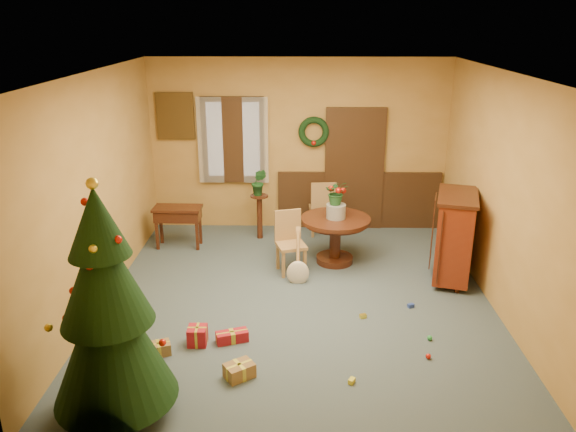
{
  "coord_description": "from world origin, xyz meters",
  "views": [
    {
      "loc": [
        -0.0,
        -6.57,
        3.52
      ],
      "look_at": [
        -0.13,
        0.4,
        1.02
      ],
      "focal_mm": 35.0,
      "sensor_mm": 36.0,
      "label": 1
    }
  ],
  "objects_px": {
    "dining_table": "(335,231)",
    "sideboard": "(454,235)",
    "christmas_tree": "(108,311)",
    "writing_desk": "(178,217)",
    "chair_near": "(290,239)"
  },
  "relations": [
    {
      "from": "writing_desk",
      "to": "sideboard",
      "type": "height_order",
      "value": "sideboard"
    },
    {
      "from": "dining_table",
      "to": "christmas_tree",
      "type": "distance_m",
      "value": 4.18
    },
    {
      "from": "dining_table",
      "to": "christmas_tree",
      "type": "relative_size",
      "value": 0.45
    },
    {
      "from": "dining_table",
      "to": "christmas_tree",
      "type": "height_order",
      "value": "christmas_tree"
    },
    {
      "from": "chair_near",
      "to": "sideboard",
      "type": "bearing_deg",
      "value": -6.71
    },
    {
      "from": "dining_table",
      "to": "chair_near",
      "type": "height_order",
      "value": "chair_near"
    },
    {
      "from": "dining_table",
      "to": "sideboard",
      "type": "relative_size",
      "value": 0.82
    },
    {
      "from": "sideboard",
      "to": "writing_desk",
      "type": "bearing_deg",
      "value": 164.47
    },
    {
      "from": "dining_table",
      "to": "christmas_tree",
      "type": "xyz_separation_m",
      "value": [
        -2.21,
        -3.49,
        0.59
      ]
    },
    {
      "from": "christmas_tree",
      "to": "writing_desk",
      "type": "height_order",
      "value": "christmas_tree"
    },
    {
      "from": "dining_table",
      "to": "sideboard",
      "type": "bearing_deg",
      "value": -19.49
    },
    {
      "from": "chair_near",
      "to": "sideboard",
      "type": "distance_m",
      "value": 2.29
    },
    {
      "from": "dining_table",
      "to": "writing_desk",
      "type": "relative_size",
      "value": 1.35
    },
    {
      "from": "writing_desk",
      "to": "dining_table",
      "type": "bearing_deg",
      "value": -12.89
    },
    {
      "from": "dining_table",
      "to": "sideboard",
      "type": "height_order",
      "value": "sideboard"
    }
  ]
}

